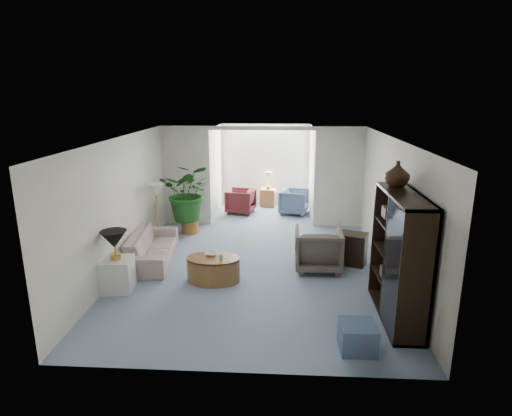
# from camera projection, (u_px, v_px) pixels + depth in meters

# --- Properties ---
(floor) EXTENTS (6.00, 6.00, 0.00)m
(floor) POSITION_uv_depth(u_px,v_px,m) (254.00, 272.00, 8.09)
(floor) COLOR #7A8AA2
(floor) RESTS_ON ground
(sunroom_floor) EXTENTS (2.60, 2.60, 0.00)m
(sunroom_floor) POSITION_uv_depth(u_px,v_px,m) (263.00, 213.00, 12.04)
(sunroom_floor) COLOR #7A8AA2
(sunroom_floor) RESTS_ON ground
(back_pier_left) EXTENTS (1.20, 0.12, 2.50)m
(back_pier_left) POSITION_uv_depth(u_px,v_px,m) (186.00, 176.00, 10.77)
(back_pier_left) COLOR white
(back_pier_left) RESTS_ON ground
(back_pier_right) EXTENTS (1.20, 0.12, 2.50)m
(back_pier_right) POSITION_uv_depth(u_px,v_px,m) (339.00, 178.00, 10.55)
(back_pier_right) COLOR white
(back_pier_right) RESTS_ON ground
(back_header) EXTENTS (2.60, 0.12, 0.10)m
(back_header) POSITION_uv_depth(u_px,v_px,m) (262.00, 128.00, 10.34)
(back_header) COLOR white
(back_header) RESTS_ON back_pier_left
(window_pane) EXTENTS (2.20, 0.02, 1.50)m
(window_pane) POSITION_uv_depth(u_px,v_px,m) (265.00, 158.00, 12.72)
(window_pane) COLOR white
(window_blinds) EXTENTS (2.20, 0.02, 1.50)m
(window_blinds) POSITION_uv_depth(u_px,v_px,m) (265.00, 158.00, 12.69)
(window_blinds) COLOR white
(framed_picture) EXTENTS (0.04, 0.50, 0.40)m
(framed_picture) POSITION_uv_depth(u_px,v_px,m) (395.00, 187.00, 7.41)
(framed_picture) COLOR beige
(sofa) EXTENTS (0.99, 2.08, 0.59)m
(sofa) POSITION_uv_depth(u_px,v_px,m) (152.00, 247.00, 8.60)
(sofa) COLOR beige
(sofa) RESTS_ON ground
(end_table) EXTENTS (0.57, 0.57, 0.57)m
(end_table) POSITION_uv_depth(u_px,v_px,m) (117.00, 275.00, 7.31)
(end_table) COLOR white
(end_table) RESTS_ON ground
(table_lamp) EXTENTS (0.44, 0.44, 0.30)m
(table_lamp) POSITION_uv_depth(u_px,v_px,m) (114.00, 239.00, 7.15)
(table_lamp) COLOR black
(table_lamp) RESTS_ON end_table
(floor_lamp) EXTENTS (0.36, 0.36, 0.28)m
(floor_lamp) POSITION_uv_depth(u_px,v_px,m) (156.00, 190.00, 9.23)
(floor_lamp) COLOR beige
(floor_lamp) RESTS_ON ground
(coffee_table) EXTENTS (1.13, 1.13, 0.45)m
(coffee_table) POSITION_uv_depth(u_px,v_px,m) (213.00, 269.00, 7.68)
(coffee_table) COLOR olive
(coffee_table) RESTS_ON ground
(coffee_bowl) EXTENTS (0.25, 0.25, 0.05)m
(coffee_bowl) POSITION_uv_depth(u_px,v_px,m) (211.00, 254.00, 7.71)
(coffee_bowl) COLOR silver
(coffee_bowl) RESTS_ON coffee_table
(coffee_cup) EXTENTS (0.11, 0.11, 0.09)m
(coffee_cup) POSITION_uv_depth(u_px,v_px,m) (221.00, 258.00, 7.50)
(coffee_cup) COLOR beige
(coffee_cup) RESTS_ON coffee_table
(wingback_chair) EXTENTS (0.87, 0.90, 0.81)m
(wingback_chair) POSITION_uv_depth(u_px,v_px,m) (318.00, 249.00, 8.16)
(wingback_chair) COLOR #665C51
(wingback_chair) RESTS_ON ground
(side_table_dark) EXTENTS (0.63, 0.57, 0.63)m
(side_table_dark) POSITION_uv_depth(u_px,v_px,m) (353.00, 249.00, 8.43)
(side_table_dark) COLOR black
(side_table_dark) RESTS_ON ground
(entertainment_cabinet) EXTENTS (0.46, 1.72, 1.91)m
(entertainment_cabinet) POSITION_uv_depth(u_px,v_px,m) (399.00, 257.00, 6.27)
(entertainment_cabinet) COLOR black
(entertainment_cabinet) RESTS_ON ground
(cabinet_urn) EXTENTS (0.37, 0.37, 0.39)m
(cabinet_urn) POSITION_uv_depth(u_px,v_px,m) (397.00, 174.00, 6.45)
(cabinet_urn) COLOR #301D10
(cabinet_urn) RESTS_ON entertainment_cabinet
(ottoman) EXTENTS (0.47, 0.47, 0.37)m
(ottoman) POSITION_uv_depth(u_px,v_px,m) (357.00, 337.00, 5.63)
(ottoman) COLOR slate
(ottoman) RESTS_ON ground
(plant_pot) EXTENTS (0.40, 0.40, 0.32)m
(plant_pot) POSITION_uv_depth(u_px,v_px,m) (190.00, 226.00, 10.34)
(plant_pot) COLOR #9A5D2C
(plant_pot) RESTS_ON ground
(house_plant) EXTENTS (1.24, 1.08, 1.38)m
(house_plant) POSITION_uv_depth(u_px,v_px,m) (189.00, 192.00, 10.11)
(house_plant) COLOR #1D521C
(house_plant) RESTS_ON plant_pot
(sunroom_chair_blue) EXTENTS (0.89, 0.87, 0.69)m
(sunroom_chair_blue) POSITION_uv_depth(u_px,v_px,m) (294.00, 202.00, 11.92)
(sunroom_chair_blue) COLOR slate
(sunroom_chair_blue) RESTS_ON ground
(sunroom_chair_maroon) EXTENTS (0.87, 0.86, 0.68)m
(sunroom_chair_maroon) POSITION_uv_depth(u_px,v_px,m) (240.00, 201.00, 12.01)
(sunroom_chair_maroon) COLOR #591E20
(sunroom_chair_maroon) RESTS_ON ground
(sunroom_table) EXTENTS (0.49, 0.41, 0.53)m
(sunroom_table) POSITION_uv_depth(u_px,v_px,m) (268.00, 198.00, 12.71)
(sunroom_table) COLOR olive
(sunroom_table) RESTS_ON ground
(shelf_clutter) EXTENTS (0.30, 1.13, 1.06)m
(shelf_clutter) POSITION_uv_depth(u_px,v_px,m) (399.00, 251.00, 6.12)
(shelf_clutter) COLOR #2F2925
(shelf_clutter) RESTS_ON entertainment_cabinet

